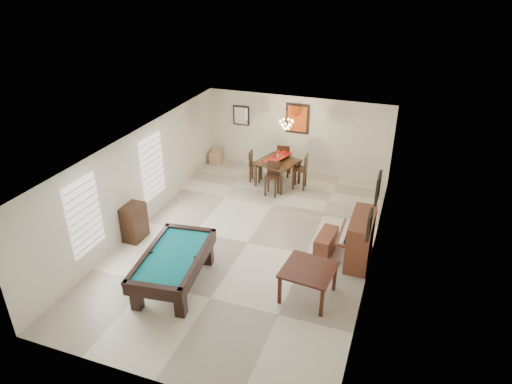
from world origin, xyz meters
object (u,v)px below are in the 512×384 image
Objects in this scene: pool_table at (174,270)px; dining_chair_south at (272,179)px; piano_bench at (326,243)px; corner_bench at (216,157)px; upright_piano at (355,238)px; square_table at (308,282)px; dining_chair_north at (284,160)px; apothecary_chest at (134,222)px; dining_chair_west at (256,166)px; flower_vase at (278,154)px; dining_table at (277,171)px; dining_chair_east at (300,172)px; chandelier at (286,121)px.

pool_table is 2.22× the size of dining_chair_south.
piano_bench is 1.94× the size of corner_bench.
piano_bench is (-0.67, 0.06, -0.32)m from upright_piano.
square_table is 5.87m from dining_chair_north.
upright_piano is (3.51, 2.28, 0.20)m from pool_table.
square_table is 7.31m from corner_bench.
dining_chair_west is at bearing 65.73° from apothecary_chest.
corner_bench is at bearing 129.35° from square_table.
upright_piano is at bearing -41.08° from dining_chair_south.
flower_vase is at bearing -100.72° from dining_chair_west.
dining_table is at bearing 57.43° from apothecary_chest.
dining_chair_east reaches higher than dining_chair_north.
dining_chair_west is (-0.71, -0.71, -0.05)m from dining_chair_north.
dining_chair_east is (3.24, 3.98, 0.19)m from apothecary_chest.
dining_chair_north is 1.80× the size of chandelier.
flower_vase is (-2.15, 2.94, 0.90)m from piano_bench.
corner_bench is at bearing 98.70° from pool_table.
upright_piano is at bearing 122.56° from dining_chair_north.
chandelier reaches higher than upright_piano.
dining_chair_north reaches higher than apothecary_chest.
chandelier is (2.77, 3.97, 1.73)m from apothecary_chest.
corner_bench is at bearing 145.28° from dining_chair_south.
dining_chair_north is at bearing 90.90° from flower_vase.
apothecary_chest is 1.96× the size of corner_bench.
dining_chair_east is (0.70, 0.01, -0.49)m from flower_vase.
dining_table is 0.58m from flower_vase.
flower_vase reaches higher than square_table.
upright_piano is 2.33× the size of chandelier.
piano_bench is 3.66m from dining_table.
dining_chair_east is at bearing 0.99° from flower_vase.
dining_chair_east reaches higher than dining_table.
square_table is 2.15× the size of corner_bench.
apothecary_chest reaches higher than pool_table.
dining_table is 1.13× the size of dining_chair_west.
upright_piano is 4.16m from flower_vase.
dining_table reaches higher than corner_bench.
dining_chair_north is at bearing 90.91° from dining_chair_south.
pool_table is at bearing -73.81° from corner_bench.
chandelier is at bearing 112.09° from square_table.
dining_chair_south is (0.05, -0.71, 0.05)m from dining_table.
upright_piano reaches higher than pool_table.
apothecary_chest is 4.76m from flower_vase.
dining_chair_east is at bearing 116.24° from piano_bench.
pool_table is at bearing -18.14° from dining_chair_east.
dining_chair_south is at bearing -85.96° from dining_table.
dining_chair_west reaches higher than pool_table.
square_table is 4.25× the size of flower_vase.
dining_chair_north reaches higher than pool_table.
flower_vase is 0.91m from dining_chair_north.
upright_piano reaches higher than corner_bench.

